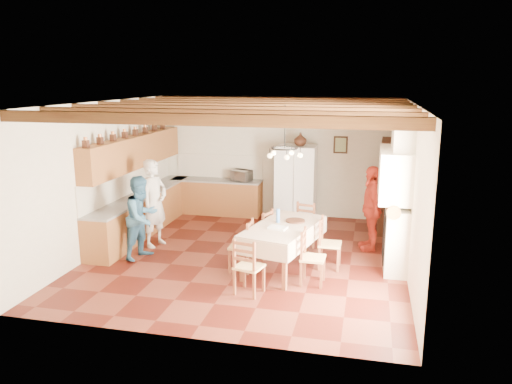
{
  "coord_description": "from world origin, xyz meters",
  "views": [
    {
      "loc": [
        2.24,
        -9.04,
        3.46
      ],
      "look_at": [
        0.1,
        0.3,
        1.25
      ],
      "focal_mm": 35.0,
      "sensor_mm": 36.0,
      "label": 1
    }
  ],
  "objects_px": {
    "chair_left_far": "(260,233)",
    "chair_right_near": "(313,257)",
    "chair_left_near": "(241,245)",
    "dining_table": "(283,230)",
    "person_man": "(155,203)",
    "chair_end_near": "(249,266)",
    "microwave": "(241,175)",
    "chair_end_far": "(302,227)",
    "person_woman_blue": "(142,217)",
    "person_woman_red": "(371,208)",
    "chair_right_far": "(330,243)",
    "hutch": "(390,186)",
    "refrigerator": "(296,184)"
  },
  "relations": [
    {
      "from": "chair_end_near",
      "to": "person_man",
      "type": "relative_size",
      "value": 0.52
    },
    {
      "from": "person_woman_red",
      "to": "microwave",
      "type": "height_order",
      "value": "person_woman_red"
    },
    {
      "from": "chair_end_far",
      "to": "person_woman_blue",
      "type": "distance_m",
      "value": 3.2
    },
    {
      "from": "person_man",
      "to": "person_woman_red",
      "type": "xyz_separation_m",
      "value": [
        4.38,
        0.79,
        -0.05
      ]
    },
    {
      "from": "chair_end_far",
      "to": "microwave",
      "type": "relative_size",
      "value": 1.96
    },
    {
      "from": "refrigerator",
      "to": "chair_left_far",
      "type": "relative_size",
      "value": 1.95
    },
    {
      "from": "hutch",
      "to": "chair_end_far",
      "type": "bearing_deg",
      "value": -132.9
    },
    {
      "from": "chair_right_near",
      "to": "chair_end_near",
      "type": "bearing_deg",
      "value": 124.6
    },
    {
      "from": "dining_table",
      "to": "person_man",
      "type": "relative_size",
      "value": 1.15
    },
    {
      "from": "chair_right_far",
      "to": "microwave",
      "type": "xyz_separation_m",
      "value": [
        -2.51,
        3.17,
        0.56
      ]
    },
    {
      "from": "chair_right_near",
      "to": "microwave",
      "type": "distance_m",
      "value": 4.62
    },
    {
      "from": "chair_left_near",
      "to": "chair_right_near",
      "type": "relative_size",
      "value": 1.0
    },
    {
      "from": "chair_left_near",
      "to": "person_woman_blue",
      "type": "relative_size",
      "value": 0.59
    },
    {
      "from": "chair_left_near",
      "to": "chair_end_far",
      "type": "height_order",
      "value": "same"
    },
    {
      "from": "dining_table",
      "to": "person_man",
      "type": "height_order",
      "value": "person_man"
    },
    {
      "from": "chair_left_near",
      "to": "chair_right_far",
      "type": "bearing_deg",
      "value": 107.9
    },
    {
      "from": "chair_end_near",
      "to": "person_man",
      "type": "distance_m",
      "value": 3.15
    },
    {
      "from": "chair_left_near",
      "to": "person_man",
      "type": "distance_m",
      "value": 2.35
    },
    {
      "from": "chair_right_near",
      "to": "person_woman_red",
      "type": "distance_m",
      "value": 2.29
    },
    {
      "from": "dining_table",
      "to": "chair_right_far",
      "type": "xyz_separation_m",
      "value": [
        0.83,
        0.25,
        -0.28
      ]
    },
    {
      "from": "chair_left_near",
      "to": "person_woman_red",
      "type": "bearing_deg",
      "value": 127.83
    },
    {
      "from": "chair_right_far",
      "to": "person_woman_red",
      "type": "xyz_separation_m",
      "value": [
        0.72,
        1.25,
        0.39
      ]
    },
    {
      "from": "hutch",
      "to": "chair_right_far",
      "type": "distance_m",
      "value": 2.94
    },
    {
      "from": "chair_left_far",
      "to": "chair_right_near",
      "type": "relative_size",
      "value": 1.0
    },
    {
      "from": "chair_end_near",
      "to": "person_woman_red",
      "type": "height_order",
      "value": "person_woman_red"
    },
    {
      "from": "hutch",
      "to": "person_man",
      "type": "distance_m",
      "value": 5.27
    },
    {
      "from": "dining_table",
      "to": "chair_right_far",
      "type": "bearing_deg",
      "value": 16.71
    },
    {
      "from": "dining_table",
      "to": "chair_end_near",
      "type": "height_order",
      "value": "chair_end_near"
    },
    {
      "from": "chair_end_far",
      "to": "person_woman_blue",
      "type": "xyz_separation_m",
      "value": [
        -2.97,
        -1.15,
        0.34
      ]
    },
    {
      "from": "dining_table",
      "to": "person_man",
      "type": "xyz_separation_m",
      "value": [
        -2.84,
        0.71,
        0.16
      ]
    },
    {
      "from": "hutch",
      "to": "chair_end_near",
      "type": "height_order",
      "value": "hutch"
    },
    {
      "from": "dining_table",
      "to": "chair_end_far",
      "type": "xyz_separation_m",
      "value": [
        0.2,
        1.13,
        -0.28
      ]
    },
    {
      "from": "chair_end_far",
      "to": "dining_table",
      "type": "bearing_deg",
      "value": -85.98
    },
    {
      "from": "refrigerator",
      "to": "chair_end_near",
      "type": "height_order",
      "value": "refrigerator"
    },
    {
      "from": "refrigerator",
      "to": "hutch",
      "type": "xyz_separation_m",
      "value": [
        2.2,
        -0.24,
        0.11
      ]
    },
    {
      "from": "dining_table",
      "to": "chair_end_near",
      "type": "distance_m",
      "value": 1.26
    },
    {
      "from": "dining_table",
      "to": "person_man",
      "type": "distance_m",
      "value": 2.93
    },
    {
      "from": "hutch",
      "to": "microwave",
      "type": "xyz_separation_m",
      "value": [
        -3.64,
        0.52,
        -0.02
      ]
    },
    {
      "from": "microwave",
      "to": "person_woman_red",
      "type": "bearing_deg",
      "value": -11.5
    },
    {
      "from": "chair_right_far",
      "to": "person_man",
      "type": "bearing_deg",
      "value": 83.72
    },
    {
      "from": "chair_right_near",
      "to": "microwave",
      "type": "height_order",
      "value": "microwave"
    },
    {
      "from": "chair_end_near",
      "to": "chair_left_far",
      "type": "bearing_deg",
      "value": -69.1
    },
    {
      "from": "hutch",
      "to": "person_woman_blue",
      "type": "distance_m",
      "value": 5.57
    },
    {
      "from": "person_woman_blue",
      "to": "chair_left_far",
      "type": "bearing_deg",
      "value": -58.48
    },
    {
      "from": "dining_table",
      "to": "person_woman_blue",
      "type": "relative_size",
      "value": 1.28
    },
    {
      "from": "dining_table",
      "to": "microwave",
      "type": "distance_m",
      "value": 3.82
    },
    {
      "from": "dining_table",
      "to": "chair_end_far",
      "type": "distance_m",
      "value": 1.18
    },
    {
      "from": "chair_right_near",
      "to": "chair_left_far",
      "type": "bearing_deg",
      "value": 48.47
    },
    {
      "from": "person_man",
      "to": "person_woman_red",
      "type": "bearing_deg",
      "value": -63.93
    },
    {
      "from": "person_woman_red",
      "to": "chair_left_near",
      "type": "bearing_deg",
      "value": -63.95
    }
  ]
}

